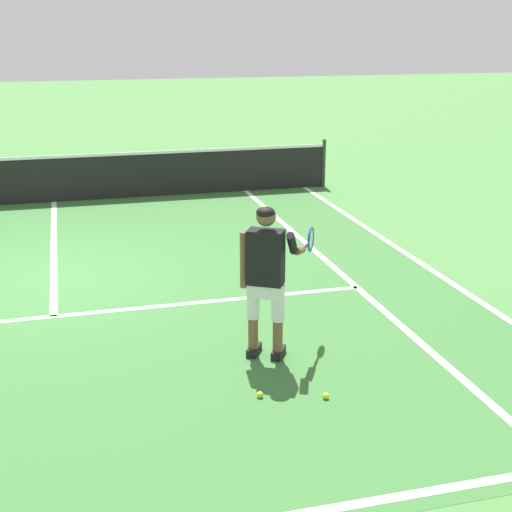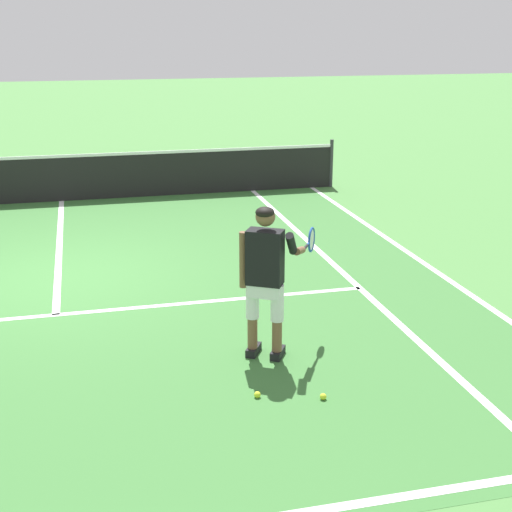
{
  "view_description": "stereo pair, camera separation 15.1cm",
  "coord_description": "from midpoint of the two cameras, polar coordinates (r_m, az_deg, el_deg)",
  "views": [
    {
      "loc": [
        0.3,
        -10.28,
        3.51
      ],
      "look_at": [
        2.28,
        -2.86,
        1.05
      ],
      "focal_mm": 50.61,
      "sensor_mm": 36.0,
      "label": 1
    },
    {
      "loc": [
        0.45,
        -10.31,
        3.51
      ],
      "look_at": [
        2.28,
        -2.86,
        1.05
      ],
      "focal_mm": 50.61,
      "sensor_mm": 36.0,
      "label": 2
    }
  ],
  "objects": [
    {
      "name": "ground_plane",
      "position": [
        10.88,
        -15.02,
        -1.66
      ],
      "size": [
        80.0,
        80.0,
        0.0
      ],
      "primitive_type": "plane",
      "color": "#477F3D"
    },
    {
      "name": "court_inner_surface",
      "position": [
        10.41,
        -15.04,
        -2.55
      ],
      "size": [
        10.98,
        11.28,
        0.0
      ],
      "primitive_type": "cube",
      "color": "#387033",
      "rests_on": "ground"
    },
    {
      "name": "line_service",
      "position": [
        9.51,
        -15.1,
        -4.51
      ],
      "size": [
        8.23,
        0.1,
        0.01
      ],
      "primitive_type": "cube",
      "color": "white",
      "rests_on": "ground"
    },
    {
      "name": "line_centre_service",
      "position": [
        12.53,
        -14.95,
        0.93
      ],
      "size": [
        0.1,
        6.4,
        0.01
      ],
      "primitive_type": "cube",
      "color": "white",
      "rests_on": "ground"
    },
    {
      "name": "line_singles_right",
      "position": [
        11.05,
        6.75,
        -0.84
      ],
      "size": [
        0.1,
        10.88,
        0.01
      ],
      "primitive_type": "cube",
      "color": "white",
      "rests_on": "ground"
    },
    {
      "name": "line_doubles_right",
      "position": [
        11.59,
        13.14,
        -0.3
      ],
      "size": [
        0.1,
        10.88,
        0.01
      ],
      "primitive_type": "cube",
      "color": "white",
      "rests_on": "ground"
    },
    {
      "name": "tennis_net",
      "position": [
        15.53,
        -14.99,
        6.01
      ],
      "size": [
        11.96,
        0.08,
        1.07
      ],
      "color": "#333338",
      "rests_on": "ground"
    },
    {
      "name": "tennis_player",
      "position": [
        7.73,
        1.38,
        -1.25
      ],
      "size": [
        1.04,
        0.9,
        1.71
      ],
      "color": "black",
      "rests_on": "ground"
    },
    {
      "name": "tennis_ball_near_feet",
      "position": [
        7.25,
        5.94,
        -10.99
      ],
      "size": [
        0.07,
        0.07,
        0.07
      ],
      "primitive_type": "sphere",
      "color": "#CCE02D",
      "rests_on": "ground"
    },
    {
      "name": "tennis_ball_by_baseline",
      "position": [
        7.25,
        0.71,
        -10.9
      ],
      "size": [
        0.07,
        0.07,
        0.07
      ],
      "primitive_type": "sphere",
      "color": "#CCE02D",
      "rests_on": "ground"
    }
  ]
}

